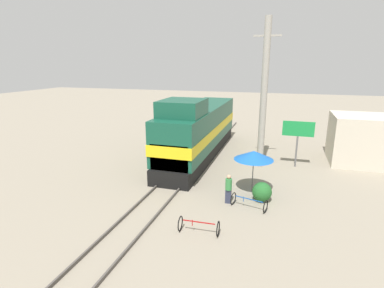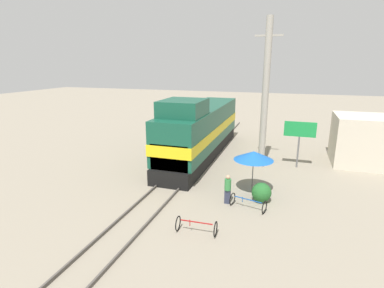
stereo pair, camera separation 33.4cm
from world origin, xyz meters
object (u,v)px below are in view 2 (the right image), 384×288
(locomotive, at_px, (200,131))
(utility_pole, at_px, (265,95))
(bicycle, at_px, (248,203))
(person_bystander, at_px, (228,188))
(vendor_umbrella, at_px, (254,156))
(billboard_sign, at_px, (300,133))
(bicycle_spare, at_px, (196,226))

(locomotive, height_order, utility_pole, utility_pole)
(locomotive, relative_size, bicycle, 7.51)
(person_bystander, bearing_deg, vendor_umbrella, 58.83)
(utility_pole, distance_m, billboard_sign, 3.61)
(bicycle, bearing_deg, locomotive, -133.12)
(utility_pole, xyz_separation_m, bicycle_spare, (-1.77, -9.80, -4.74))
(person_bystander, relative_size, bicycle_spare, 0.90)
(vendor_umbrella, xyz_separation_m, bicycle_spare, (-1.74, -5.01, -1.87))
(billboard_sign, xyz_separation_m, person_bystander, (-3.53, -7.16, -1.65))
(billboard_sign, relative_size, person_bystander, 2.07)
(bicycle, height_order, bicycle_spare, bicycle_spare)
(vendor_umbrella, relative_size, bicycle, 1.31)
(bicycle_spare, bearing_deg, locomotive, -166.10)
(utility_pole, relative_size, bicycle_spare, 5.73)
(vendor_umbrella, xyz_separation_m, bicycle, (0.06, -2.06, -1.88))
(vendor_umbrella, xyz_separation_m, person_bystander, (-1.06, -1.74, -1.37))
(locomotive, xyz_separation_m, person_bystander, (3.73, -7.40, -1.23))
(utility_pole, bearing_deg, vendor_umbrella, -90.37)
(utility_pole, xyz_separation_m, bicycle, (0.03, -6.85, -4.75))
(vendor_umbrella, distance_m, bicycle_spare, 5.63)
(utility_pole, relative_size, vendor_umbrella, 4.09)
(utility_pole, height_order, vendor_umbrella, utility_pole)
(locomotive, xyz_separation_m, utility_pole, (4.82, -0.86, 3.00))
(utility_pole, height_order, person_bystander, utility_pole)
(bicycle_spare, bearing_deg, billboard_sign, 155.94)
(billboard_sign, distance_m, person_bystander, 8.15)
(bicycle_spare, bearing_deg, person_bystander, 166.09)
(bicycle, bearing_deg, person_bystander, -90.90)
(vendor_umbrella, relative_size, person_bystander, 1.56)
(vendor_umbrella, bearing_deg, person_bystander, -121.17)
(bicycle, bearing_deg, bicycle_spare, -16.66)
(locomotive, bearing_deg, bicycle_spare, -74.05)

